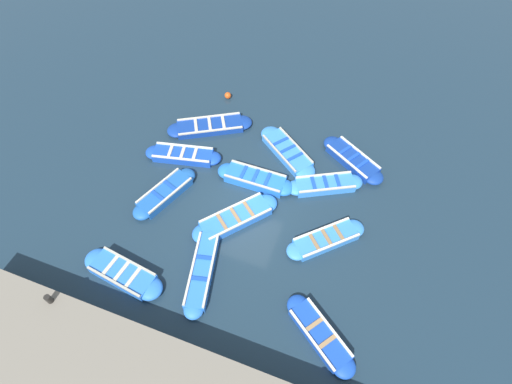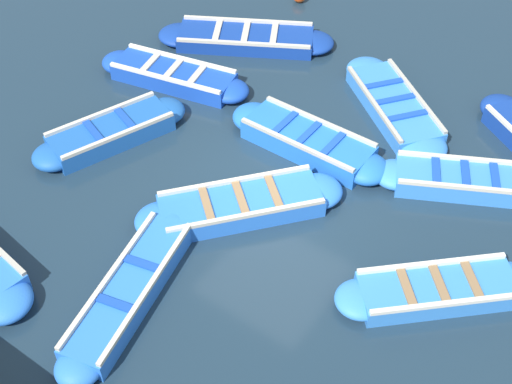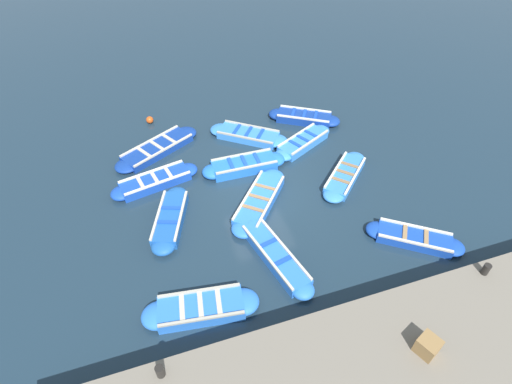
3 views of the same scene
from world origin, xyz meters
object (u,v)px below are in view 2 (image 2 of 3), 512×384
Objects in this scene: boat_stern_in at (308,142)px; boat_end_of_row at (246,39)px; boat_outer_right at (130,290)px; boat_alongside at (111,133)px; boat_mid_row at (463,181)px; boat_outer_left at (241,205)px; boat_bow_out at (394,106)px; boat_centre at (438,290)px; boat_far_corner at (174,76)px.

boat_stern_in reaches higher than boat_end_of_row.
boat_alongside is at bearing 48.02° from boat_outer_right.
boat_mid_row reaches higher than boat_end_of_row.
boat_outer_left is 1.06× the size of boat_mid_row.
boat_stern_in is 1.01× the size of boat_bow_out.
boat_outer_left is at bearing -91.93° from boat_alongside.
boat_centre is at bearing -121.24° from boat_end_of_row.
boat_outer_left is at bearing 94.88° from boat_centre.
boat_stern_in is 3.88m from boat_end_of_row.
boat_outer_left is (-4.12, 0.86, 0.02)m from boat_bow_out.
boat_outer_right is (-4.62, 0.37, -0.03)m from boat_stern_in.
boat_alongside reaches higher than boat_outer_right.
boat_bow_out is at bearing -93.80° from boat_end_of_row.
boat_stern_in is 2.17m from boat_bow_out.
boat_centre is (0.20, -6.86, -0.03)m from boat_alongside.
boat_stern_in is 1.04× the size of boat_alongside.
boat_alongside reaches higher than boat_bow_out.
boat_end_of_row is 7.43m from boat_outer_right.
boat_alongside is 1.01× the size of boat_mid_row.
boat_outer_right is (-4.79, -3.15, -0.00)m from boat_far_corner.
boat_mid_row is at bearing -31.16° from boat_outer_right.
boat_alongside is 6.75m from boat_mid_row.
boat_bow_out is at bearing -21.61° from boat_stern_in.
boat_end_of_row is at bearing 54.04° from boat_stern_in.
boat_alongside is 0.88× the size of boat_outer_right.
boat_stern_in is 1.16× the size of boat_centre.
boat_far_corner is 5.73m from boat_outer_right.
boat_centre is 0.83× the size of boat_far_corner.
boat_mid_row is at bearing -75.34° from boat_stern_in.
boat_outer_right reaches higher than boat_bow_out.
boat_end_of_row is (2.28, 3.14, -0.05)m from boat_stern_in.
boat_centre is at bearing -164.79° from boat_mid_row.
boat_alongside is 5.73m from boat_bow_out.
boat_alongside is at bearing 178.08° from boat_end_of_row.
boat_centre is 7.85m from boat_end_of_row.
boat_mid_row is at bearing 15.21° from boat_centre.
boat_bow_out is 1.16× the size of boat_centre.
boat_bow_out is at bearing -66.86° from boat_far_corner.
boat_stern_in is at bearing 63.36° from boat_centre.
boat_centre is 7.35m from boat_far_corner.
boat_bow_out is 2.43m from boat_mid_row.
boat_centre is 0.79× the size of boat_outer_right.
boat_alongside reaches higher than boat_centre.
boat_end_of_row is at bearing -1.92° from boat_alongside.
boat_stern_in is 3.84m from boat_alongside.
boat_centre reaches higher than boat_bow_out.
boat_outer_left is 2.54m from boat_outer_right.
boat_stern_in reaches higher than boat_far_corner.
boat_outer_left is (-0.11, -3.23, -0.01)m from boat_alongside.
boat_stern_in is at bearing -125.96° from boat_end_of_row.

